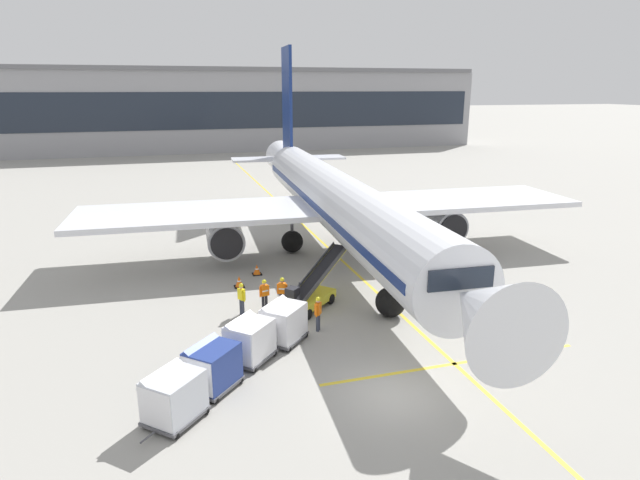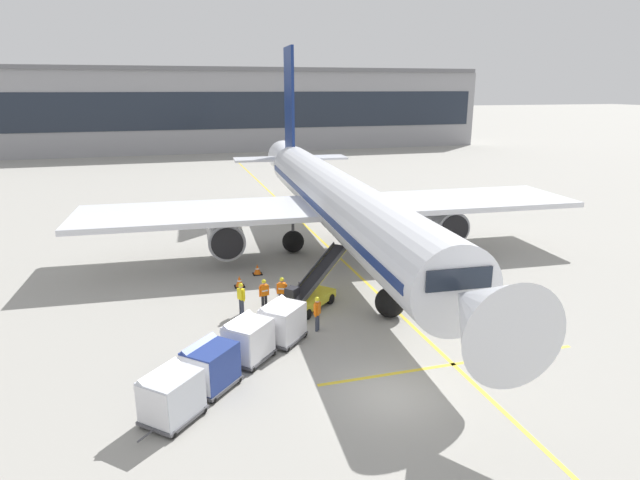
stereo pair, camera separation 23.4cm
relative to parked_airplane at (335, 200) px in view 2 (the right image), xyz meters
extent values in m
plane|color=#9E9B93|center=(-3.53, -18.09, -3.86)|extent=(600.00, 600.00, 0.00)
cylinder|color=silver|center=(-0.04, -0.80, 0.10)|extent=(5.73, 34.98, 3.80)
cube|color=navy|center=(-0.04, -0.80, 0.10)|extent=(5.69, 33.59, 0.46)
cone|color=silver|center=(-1.12, -20.08, 0.10)|extent=(3.81, 3.99, 3.61)
cone|color=silver|center=(1.09, 19.61, 0.39)|extent=(3.56, 6.25, 3.23)
cube|color=silver|center=(-9.01, 0.57, -0.47)|extent=(16.90, 7.87, 0.36)
cylinder|color=#93969E|center=(-7.71, -0.20, -1.82)|extent=(2.60, 4.65, 2.36)
cylinder|color=black|center=(-7.84, -2.51, -1.82)|extent=(2.01, 0.23, 2.00)
cube|color=silver|center=(9.02, -0.44, -0.47)|extent=(16.90, 7.87, 0.36)
cylinder|color=#93969E|center=(7.64, -1.06, -1.82)|extent=(2.60, 4.65, 2.36)
cylinder|color=black|center=(7.51, -3.37, -1.82)|extent=(2.01, 0.23, 2.00)
cube|color=navy|center=(1.01, 18.10, 6.09)|extent=(0.51, 4.19, 10.45)
cube|color=silver|center=(0.99, 17.79, 0.67)|extent=(11.38, 3.41, 0.20)
cube|color=#1E2633|center=(-0.97, -17.43, 0.67)|extent=(2.75, 1.85, 0.84)
cylinder|color=#47474C|center=(-0.63, -11.23, -2.44)|extent=(0.22, 0.22, 1.28)
sphere|color=black|center=(-0.63, -11.23, -3.08)|extent=(1.57, 1.57, 1.57)
cylinder|color=#47474C|center=(-2.79, 1.09, -2.44)|extent=(0.22, 0.22, 1.28)
sphere|color=black|center=(-2.79, 1.09, -3.08)|extent=(1.57, 1.57, 1.57)
cylinder|color=#47474C|center=(2.90, 0.78, -2.44)|extent=(0.22, 0.22, 1.28)
sphere|color=black|center=(2.90, 0.78, -3.08)|extent=(1.57, 1.57, 1.57)
cube|color=gold|center=(-4.44, -9.06, -3.36)|extent=(3.58, 3.49, 0.44)
cube|color=black|center=(-5.37, -9.43, -2.79)|extent=(0.82, 0.82, 0.70)
cylinder|color=#333338|center=(-4.87, -8.97, -2.74)|extent=(0.08, 0.08, 0.80)
cube|color=gold|center=(-3.52, -8.21, -2.24)|extent=(4.22, 4.01, 1.96)
cube|color=black|center=(-3.52, -8.21, -2.15)|extent=(4.03, 3.82, 1.81)
cube|color=#333338|center=(-3.23, -8.54, -2.12)|extent=(3.60, 3.35, 2.00)
cube|color=#333338|center=(-3.82, -7.89, -2.12)|extent=(3.60, 3.35, 2.00)
cylinder|color=black|center=(-3.07, -8.79, -3.58)|extent=(0.55, 0.53, 0.56)
cylinder|color=black|center=(-4.07, -7.71, -3.58)|extent=(0.55, 0.53, 0.56)
cylinder|color=black|center=(-4.81, -10.41, -3.58)|extent=(0.55, 0.53, 0.56)
cylinder|color=black|center=(-5.81, -9.33, -3.58)|extent=(0.55, 0.53, 0.56)
cube|color=#515156|center=(-6.53, -12.47, -3.65)|extent=(2.54, 2.55, 0.12)
cylinder|color=#4C4C51|center=(-7.46, -13.45, -3.66)|extent=(0.53, 0.55, 0.07)
cube|color=silver|center=(-6.53, -12.47, -2.84)|extent=(2.40, 2.41, 1.50)
cube|color=silver|center=(-6.83, -12.19, -2.32)|extent=(1.87, 1.91, 0.74)
cube|color=silver|center=(-7.19, -13.17, -2.84)|extent=(1.06, 1.02, 1.38)
sphere|color=black|center=(-7.57, -12.58, -3.71)|extent=(0.30, 0.30, 0.30)
sphere|color=black|center=(-6.59, -13.52, -3.71)|extent=(0.30, 0.30, 0.30)
sphere|color=black|center=(-6.47, -11.42, -3.71)|extent=(0.30, 0.30, 0.30)
sphere|color=black|center=(-5.48, -12.36, -3.71)|extent=(0.30, 0.30, 0.30)
cube|color=#515156|center=(-8.32, -13.81, -3.65)|extent=(2.54, 2.55, 0.12)
cylinder|color=#4C4C51|center=(-9.25, -14.79, -3.66)|extent=(0.53, 0.55, 0.07)
cube|color=silver|center=(-8.32, -13.81, -2.84)|extent=(2.40, 2.41, 1.50)
cube|color=silver|center=(-8.62, -13.53, -2.32)|extent=(1.87, 1.91, 0.74)
cube|color=silver|center=(-8.99, -14.51, -2.84)|extent=(1.06, 1.02, 1.38)
sphere|color=black|center=(-9.36, -13.92, -3.71)|extent=(0.30, 0.30, 0.30)
sphere|color=black|center=(-8.38, -14.86, -3.71)|extent=(0.30, 0.30, 0.30)
sphere|color=black|center=(-8.26, -12.77, -3.71)|extent=(0.30, 0.30, 0.30)
sphere|color=black|center=(-7.28, -13.71, -3.71)|extent=(0.30, 0.30, 0.30)
cube|color=#515156|center=(-10.08, -15.65, -3.65)|extent=(2.54, 2.55, 0.12)
cylinder|color=#4C4C51|center=(-11.02, -16.63, -3.66)|extent=(0.53, 0.55, 0.07)
cube|color=navy|center=(-10.08, -15.65, -2.84)|extent=(2.40, 2.41, 1.50)
cube|color=navy|center=(-10.38, -15.37, -2.32)|extent=(1.87, 1.91, 0.74)
cube|color=silver|center=(-10.75, -16.35, -2.84)|extent=(1.06, 1.02, 1.38)
sphere|color=black|center=(-11.13, -15.76, -3.71)|extent=(0.30, 0.30, 0.30)
sphere|color=black|center=(-10.14, -16.70, -3.71)|extent=(0.30, 0.30, 0.30)
sphere|color=black|center=(-10.02, -14.60, -3.71)|extent=(0.30, 0.30, 0.30)
sphere|color=black|center=(-9.04, -15.54, -3.71)|extent=(0.30, 0.30, 0.30)
cube|color=#515156|center=(-11.59, -17.39, -3.65)|extent=(2.54, 2.55, 0.12)
cylinder|color=#4C4C51|center=(-12.52, -18.37, -3.66)|extent=(0.53, 0.55, 0.07)
cube|color=silver|center=(-11.59, -17.39, -2.84)|extent=(2.40, 2.41, 1.50)
cube|color=silver|center=(-11.89, -17.11, -2.32)|extent=(1.87, 1.91, 0.74)
cube|color=silver|center=(-12.26, -18.09, -2.84)|extent=(1.06, 1.02, 1.38)
sphere|color=black|center=(-12.63, -17.50, -3.71)|extent=(0.30, 0.30, 0.30)
sphere|color=black|center=(-11.65, -18.44, -3.71)|extent=(0.30, 0.30, 0.30)
sphere|color=black|center=(-11.53, -16.34, -3.71)|extent=(0.30, 0.30, 0.30)
sphere|color=black|center=(-10.55, -17.28, -3.71)|extent=(0.30, 0.30, 0.30)
cylinder|color=black|center=(-6.61, -8.65, -3.43)|extent=(0.15, 0.15, 0.86)
cylinder|color=black|center=(-6.78, -8.70, -3.43)|extent=(0.15, 0.15, 0.86)
cube|color=orange|center=(-6.69, -8.68, -2.71)|extent=(0.43, 0.32, 0.58)
cube|color=white|center=(-6.66, -8.80, -2.71)|extent=(0.33, 0.09, 0.08)
sphere|color=tan|center=(-6.69, -8.68, -2.30)|extent=(0.21, 0.21, 0.21)
sphere|color=yellow|center=(-6.69, -8.68, -2.23)|extent=(0.23, 0.23, 0.23)
cylinder|color=orange|center=(-6.46, -8.62, -2.76)|extent=(0.09, 0.09, 0.56)
cylinder|color=orange|center=(-6.93, -8.73, -2.76)|extent=(0.09, 0.09, 0.56)
cylinder|color=#333847|center=(-7.97, -8.80, -3.43)|extent=(0.15, 0.15, 0.86)
cylinder|color=#333847|center=(-7.89, -8.96, -3.43)|extent=(0.15, 0.15, 0.86)
cube|color=yellow|center=(-7.93, -8.88, -2.71)|extent=(0.39, 0.45, 0.58)
cube|color=white|center=(-7.82, -8.82, -2.71)|extent=(0.16, 0.31, 0.08)
sphere|color=tan|center=(-7.93, -8.88, -2.30)|extent=(0.21, 0.21, 0.21)
sphere|color=yellow|center=(-7.93, -8.88, -2.23)|extent=(0.23, 0.23, 0.23)
cylinder|color=yellow|center=(-8.04, -8.67, -2.76)|extent=(0.09, 0.09, 0.56)
cylinder|color=yellow|center=(-7.82, -9.09, -2.76)|extent=(0.09, 0.09, 0.56)
cylinder|color=#333847|center=(-5.64, -8.68, -3.43)|extent=(0.15, 0.15, 0.86)
cylinder|color=#333847|center=(-5.81, -8.61, -3.43)|extent=(0.15, 0.15, 0.86)
cube|color=orange|center=(-5.73, -8.65, -2.71)|extent=(0.44, 0.36, 0.58)
cube|color=white|center=(-5.77, -8.76, -2.71)|extent=(0.32, 0.14, 0.08)
sphere|color=#9E7051|center=(-5.73, -8.65, -2.30)|extent=(0.21, 0.21, 0.21)
sphere|color=yellow|center=(-5.73, -8.65, -2.23)|extent=(0.23, 0.23, 0.23)
cylinder|color=orange|center=(-5.50, -8.74, -2.76)|extent=(0.09, 0.09, 0.56)
cylinder|color=orange|center=(-5.95, -8.56, -2.76)|extent=(0.09, 0.09, 0.56)
cylinder|color=#333847|center=(-4.73, -11.88, -3.43)|extent=(0.15, 0.15, 0.86)
cylinder|color=#333847|center=(-4.63, -11.73, -3.43)|extent=(0.15, 0.15, 0.86)
cube|color=orange|center=(-4.68, -11.80, -2.71)|extent=(0.42, 0.45, 0.58)
cube|color=white|center=(-4.78, -11.73, -2.71)|extent=(0.21, 0.28, 0.08)
sphere|color=tan|center=(-4.68, -11.80, -2.30)|extent=(0.21, 0.21, 0.21)
sphere|color=yellow|center=(-4.68, -11.80, -2.23)|extent=(0.23, 0.23, 0.23)
cylinder|color=orange|center=(-4.82, -12.00, -2.76)|extent=(0.09, 0.09, 0.56)
cylinder|color=orange|center=(-4.54, -11.61, -2.76)|extent=(0.09, 0.09, 0.56)
cube|color=black|center=(-6.08, -2.92, -3.84)|extent=(0.58, 0.58, 0.05)
cone|color=orange|center=(-6.08, -2.92, -3.51)|extent=(0.47, 0.47, 0.61)
cylinder|color=white|center=(-6.08, -2.92, -3.48)|extent=(0.26, 0.26, 0.07)
cube|color=black|center=(-7.48, -4.82, -3.84)|extent=(0.59, 0.59, 0.05)
cone|color=orange|center=(-7.48, -4.82, -3.50)|extent=(0.48, 0.48, 0.63)
cylinder|color=white|center=(-7.48, -4.82, -3.47)|extent=(0.26, 0.26, 0.08)
cube|color=yellow|center=(0.00, -0.80, -3.86)|extent=(0.20, 110.00, 0.01)
cube|color=yellow|center=(-0.04, -16.62, -3.86)|extent=(12.00, 0.20, 0.01)
cube|color=#939399|center=(2.70, 71.72, 3.22)|extent=(93.46, 17.20, 14.16)
cube|color=#1E2633|center=(2.70, 63.07, 3.57)|extent=(90.65, 0.10, 6.37)
cube|color=slate|center=(2.70, 70.00, 10.65)|extent=(92.52, 14.62, 0.70)
camera|label=1|loc=(-11.44, -34.69, 7.54)|focal=30.08mm
camera|label=2|loc=(-11.21, -34.76, 7.54)|focal=30.08mm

